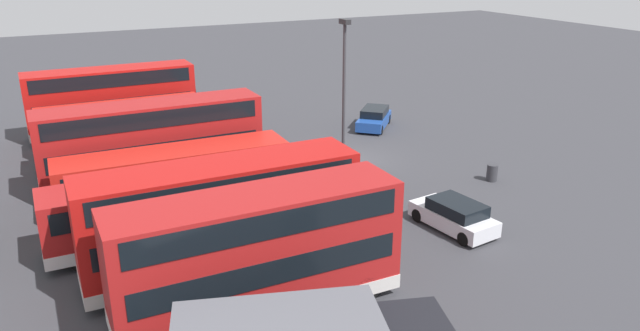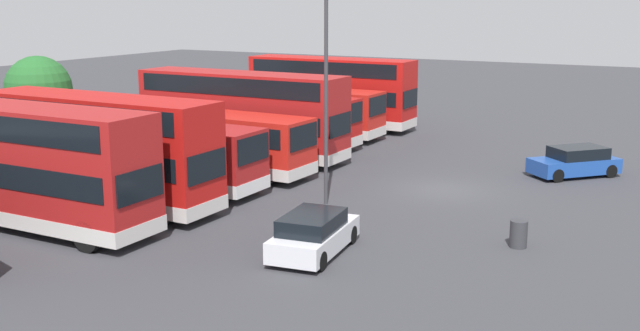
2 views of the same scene
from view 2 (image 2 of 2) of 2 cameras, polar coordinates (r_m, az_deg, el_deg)
ground_plane at (r=34.69m, az=9.12°, el=-1.81°), size 140.00×140.00×0.00m
bus_double_decker_near_end at (r=29.95m, az=-20.52°, el=0.10°), size 2.65×10.20×4.55m
bus_double_decker_second at (r=32.38m, az=-16.14°, el=1.28°), size 2.71×10.99×4.55m
bus_single_deck_third at (r=35.62m, az=-12.80°, el=1.09°), size 2.66×11.72×2.95m
bus_single_deck_fourth at (r=38.04m, az=-8.52°, el=1.96°), size 2.96×11.44×2.95m
bus_double_decker_fifth at (r=40.94m, az=-5.87°, el=3.94°), size 2.66×11.83×4.55m
bus_single_deck_sixth at (r=44.52m, az=-3.58°, el=3.58°), size 2.94×10.63×2.95m
bus_single_deck_seventh at (r=47.42m, az=-1.34°, el=4.14°), size 2.69×10.31×2.95m
bus_double_decker_far_end at (r=50.57m, az=0.81°, el=5.61°), size 2.63×11.21×4.55m
car_hatchback_silver at (r=25.65m, az=-0.48°, el=-5.11°), size 4.35×2.29×1.43m
car_small_green at (r=38.72m, az=18.41°, el=0.25°), size 4.29×4.17×1.43m
lamp_post_tall at (r=31.03m, az=0.45°, el=6.53°), size 0.70×0.30×9.09m
waste_bin_yellow at (r=27.27m, az=14.52°, el=-4.94°), size 0.60×0.60×0.95m
tree_leftmost at (r=43.98m, az=-20.17°, el=5.35°), size 3.54×3.54×5.39m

